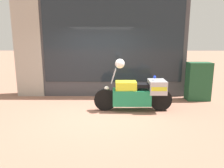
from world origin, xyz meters
The scene contains 6 objects.
ground_plane centered at (0.00, 0.00, 0.00)m, with size 60.00×60.00×0.00m, color #9E6B56.
shop_building centered at (-0.43, 2.00, 2.06)m, with size 6.12×0.55×4.11m.
window_display centered at (0.41, 2.03, 0.45)m, with size 4.70×0.30×1.86m.
paramedic_motorcycle centered at (1.16, 0.22, 0.53)m, with size 2.28×0.63×1.26m.
utility_cabinet centered at (3.37, 1.38, 0.65)m, with size 0.77×0.49×1.30m, color #1E4C2D.
white_helmet centered at (0.65, 0.22, 1.39)m, with size 0.27×0.27×0.27m, color white.
Camera 1 is at (0.49, -5.97, 2.12)m, focal length 35.00 mm.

